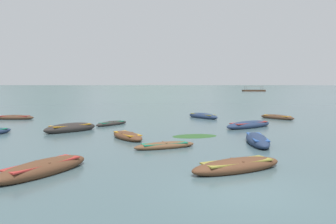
{
  "coord_description": "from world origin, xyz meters",
  "views": [
    {
      "loc": [
        -2.95,
        -9.67,
        3.28
      ],
      "look_at": [
        -0.71,
        25.15,
        0.34
      ],
      "focal_mm": 35.44,
      "sensor_mm": 36.0,
      "label": 1
    }
  ],
  "objects_px": {
    "rowboat_5": "(112,123)",
    "rowboat_3": "(127,136)",
    "rowboat_9": "(277,117)",
    "rowboat_11": "(237,166)",
    "rowboat_10": "(203,116)",
    "ferry_0": "(254,90)",
    "rowboat_12": "(71,128)",
    "rowboat_0": "(249,125)",
    "rowboat_8": "(257,140)",
    "rowboat_4": "(165,146)",
    "rowboat_2": "(43,168)",
    "rowboat_1": "(15,118)"
  },
  "relations": [
    {
      "from": "rowboat_5",
      "to": "rowboat_3",
      "type": "bearing_deg",
      "value": -76.42
    },
    {
      "from": "rowboat_3",
      "to": "rowboat_9",
      "type": "height_order",
      "value": "rowboat_3"
    },
    {
      "from": "rowboat_3",
      "to": "rowboat_11",
      "type": "distance_m",
      "value": 8.95
    },
    {
      "from": "rowboat_10",
      "to": "ferry_0",
      "type": "height_order",
      "value": "ferry_0"
    },
    {
      "from": "rowboat_9",
      "to": "rowboat_12",
      "type": "bearing_deg",
      "value": -157.71
    },
    {
      "from": "rowboat_0",
      "to": "rowboat_5",
      "type": "height_order",
      "value": "rowboat_0"
    },
    {
      "from": "rowboat_3",
      "to": "ferry_0",
      "type": "height_order",
      "value": "ferry_0"
    },
    {
      "from": "rowboat_8",
      "to": "rowboat_9",
      "type": "distance_m",
      "value": 14.16
    },
    {
      "from": "rowboat_4",
      "to": "ferry_0",
      "type": "height_order",
      "value": "ferry_0"
    },
    {
      "from": "rowboat_12",
      "to": "rowboat_8",
      "type": "bearing_deg",
      "value": -25.75
    },
    {
      "from": "rowboat_2",
      "to": "rowboat_12",
      "type": "xyz_separation_m",
      "value": [
        -1.49,
        11.06,
        0.02
      ]
    },
    {
      "from": "rowboat_4",
      "to": "rowboat_8",
      "type": "height_order",
      "value": "rowboat_8"
    },
    {
      "from": "rowboat_10",
      "to": "rowboat_5",
      "type": "bearing_deg",
      "value": -148.87
    },
    {
      "from": "rowboat_0",
      "to": "rowboat_9",
      "type": "height_order",
      "value": "rowboat_0"
    },
    {
      "from": "rowboat_4",
      "to": "rowboat_11",
      "type": "bearing_deg",
      "value": -61.53
    },
    {
      "from": "rowboat_8",
      "to": "rowboat_0",
      "type": "bearing_deg",
      "value": 76.44
    },
    {
      "from": "rowboat_1",
      "to": "rowboat_2",
      "type": "xyz_separation_m",
      "value": [
        8.52,
        -19.53,
        0.04
      ]
    },
    {
      "from": "rowboat_2",
      "to": "ferry_0",
      "type": "xyz_separation_m",
      "value": [
        52.09,
        134.8,
        0.24
      ]
    },
    {
      "from": "rowboat_3",
      "to": "rowboat_9",
      "type": "xyz_separation_m",
      "value": [
        13.49,
        10.6,
        -0.01
      ]
    },
    {
      "from": "rowboat_12",
      "to": "rowboat_5",
      "type": "bearing_deg",
      "value": 54.38
    },
    {
      "from": "rowboat_0",
      "to": "rowboat_8",
      "type": "distance_m",
      "value": 6.92
    },
    {
      "from": "rowboat_5",
      "to": "ferry_0",
      "type": "height_order",
      "value": "ferry_0"
    },
    {
      "from": "rowboat_5",
      "to": "rowboat_12",
      "type": "height_order",
      "value": "rowboat_12"
    },
    {
      "from": "rowboat_3",
      "to": "rowboat_4",
      "type": "distance_m",
      "value": 3.69
    },
    {
      "from": "rowboat_12",
      "to": "ferry_0",
      "type": "distance_m",
      "value": 134.84
    },
    {
      "from": "rowboat_11",
      "to": "rowboat_3",
      "type": "bearing_deg",
      "value": 120.89
    },
    {
      "from": "rowboat_0",
      "to": "rowboat_8",
      "type": "relative_size",
      "value": 1.07
    },
    {
      "from": "rowboat_10",
      "to": "rowboat_1",
      "type": "bearing_deg",
      "value": 179.93
    },
    {
      "from": "rowboat_9",
      "to": "ferry_0",
      "type": "height_order",
      "value": "ferry_0"
    },
    {
      "from": "rowboat_5",
      "to": "rowboat_2",
      "type": "bearing_deg",
      "value": -93.87
    },
    {
      "from": "ferry_0",
      "to": "rowboat_12",
      "type": "bearing_deg",
      "value": -113.41
    },
    {
      "from": "ferry_0",
      "to": "rowboat_2",
      "type": "bearing_deg",
      "value": -111.13
    },
    {
      "from": "rowboat_4",
      "to": "rowboat_9",
      "type": "height_order",
      "value": "rowboat_9"
    },
    {
      "from": "rowboat_12",
      "to": "ferry_0",
      "type": "relative_size",
      "value": 0.38
    },
    {
      "from": "rowboat_8",
      "to": "rowboat_12",
      "type": "xyz_separation_m",
      "value": [
        -11.39,
        5.49,
        0.03
      ]
    },
    {
      "from": "rowboat_8",
      "to": "ferry_0",
      "type": "height_order",
      "value": "ferry_0"
    },
    {
      "from": "rowboat_9",
      "to": "rowboat_12",
      "type": "height_order",
      "value": "rowboat_12"
    },
    {
      "from": "rowboat_1",
      "to": "ferry_0",
      "type": "bearing_deg",
      "value": 62.26
    },
    {
      "from": "rowboat_0",
      "to": "rowboat_2",
      "type": "height_order",
      "value": "rowboat_2"
    },
    {
      "from": "rowboat_3",
      "to": "rowboat_1",
      "type": "bearing_deg",
      "value": 133.27
    },
    {
      "from": "rowboat_1",
      "to": "rowboat_5",
      "type": "relative_size",
      "value": 1.24
    },
    {
      "from": "rowboat_1",
      "to": "rowboat_12",
      "type": "distance_m",
      "value": 11.01
    },
    {
      "from": "rowboat_2",
      "to": "rowboat_4",
      "type": "bearing_deg",
      "value": 44.44
    },
    {
      "from": "rowboat_10",
      "to": "rowboat_12",
      "type": "height_order",
      "value": "rowboat_12"
    },
    {
      "from": "rowboat_1",
      "to": "rowboat_9",
      "type": "xyz_separation_m",
      "value": [
        24.64,
        -1.25,
        -0.0
      ]
    },
    {
      "from": "rowboat_3",
      "to": "rowboat_8",
      "type": "distance_m",
      "value": 7.56
    },
    {
      "from": "rowboat_5",
      "to": "rowboat_8",
      "type": "relative_size",
      "value": 0.69
    },
    {
      "from": "rowboat_1",
      "to": "rowboat_9",
      "type": "relative_size",
      "value": 1.06
    },
    {
      "from": "rowboat_0",
      "to": "rowboat_4",
      "type": "height_order",
      "value": "rowboat_0"
    },
    {
      "from": "rowboat_1",
      "to": "rowboat_2",
      "type": "distance_m",
      "value": 21.31
    }
  ]
}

